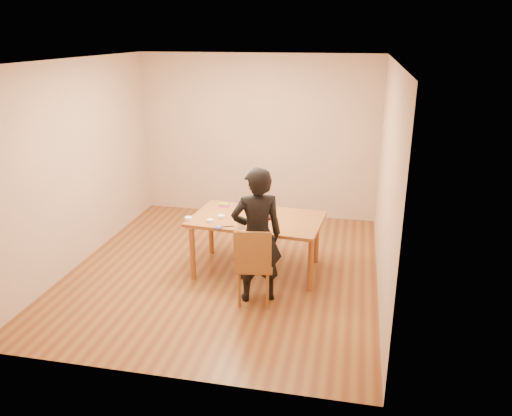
% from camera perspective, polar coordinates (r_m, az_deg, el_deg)
% --- Properties ---
extents(room_shell, '(4.00, 4.50, 2.70)m').
position_cam_1_polar(room_shell, '(6.59, -3.08, 4.88)').
color(room_shell, brown).
rests_on(room_shell, ground).
extents(dining_table, '(1.75, 1.14, 0.04)m').
position_cam_1_polar(dining_table, '(6.43, 0.09, -1.28)').
color(dining_table, brown).
rests_on(dining_table, floor).
extents(dining_chair, '(0.44, 0.44, 0.04)m').
position_cam_1_polar(dining_chair, '(5.82, 0.01, -6.63)').
color(dining_chair, brown).
rests_on(dining_chair, floor).
extents(cake_plate, '(0.31, 0.31, 0.02)m').
position_cam_1_polar(cake_plate, '(6.44, 0.65, -0.94)').
color(cake_plate, '#A80B27').
rests_on(cake_plate, dining_table).
extents(cake, '(0.21, 0.21, 0.07)m').
position_cam_1_polar(cake, '(6.42, 0.65, -0.56)').
color(cake, white).
rests_on(cake, cake_plate).
extents(frosting_dome, '(0.21, 0.21, 0.03)m').
position_cam_1_polar(frosting_dome, '(6.41, 0.65, -0.17)').
color(frosting_dome, white).
rests_on(frosting_dome, cake).
extents(frosting_tub, '(0.10, 0.10, 0.09)m').
position_cam_1_polar(frosting_tub, '(6.09, -1.75, -1.86)').
color(frosting_tub, white).
rests_on(frosting_tub, dining_table).
extents(frosting_lid, '(0.09, 0.09, 0.01)m').
position_cam_1_polar(frosting_lid, '(6.11, -4.33, -2.24)').
color(frosting_lid, '#17339A').
rests_on(frosting_lid, dining_table).
extents(frosting_dollop, '(0.04, 0.04, 0.02)m').
position_cam_1_polar(frosting_dollop, '(6.10, -4.34, -2.13)').
color(frosting_dollop, white).
rests_on(frosting_dollop, frosting_lid).
extents(ramekin_green, '(0.08, 0.08, 0.04)m').
position_cam_1_polar(ramekin_green, '(6.29, -5.26, -1.47)').
color(ramekin_green, white).
rests_on(ramekin_green, dining_table).
extents(ramekin_yellow, '(0.09, 0.09, 0.04)m').
position_cam_1_polar(ramekin_yellow, '(6.41, -3.99, -1.01)').
color(ramekin_yellow, white).
rests_on(ramekin_yellow, dining_table).
extents(ramekin_multi, '(0.09, 0.09, 0.04)m').
position_cam_1_polar(ramekin_multi, '(6.38, -7.74, -1.22)').
color(ramekin_multi, white).
rests_on(ramekin_multi, dining_table).
extents(candy_box_pink, '(0.14, 0.07, 0.02)m').
position_cam_1_polar(candy_box_pink, '(6.85, -3.70, 0.28)').
color(candy_box_pink, '#D6328E').
rests_on(candy_box_pink, dining_table).
extents(candy_box_green, '(0.13, 0.08, 0.02)m').
position_cam_1_polar(candy_box_green, '(6.85, -3.73, 0.46)').
color(candy_box_green, green).
rests_on(candy_box_green, candy_box_pink).
extents(spatula, '(0.15, 0.07, 0.01)m').
position_cam_1_polar(spatula, '(6.13, -3.27, -2.12)').
color(spatula, black).
rests_on(spatula, dining_table).
extents(person, '(0.69, 0.58, 1.62)m').
position_cam_1_polar(person, '(5.71, 0.10, -3.18)').
color(person, black).
rests_on(person, floor).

